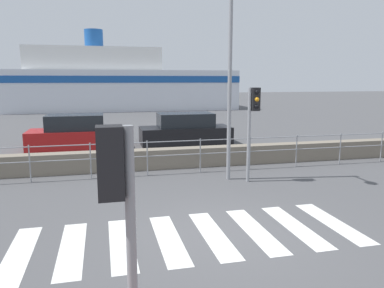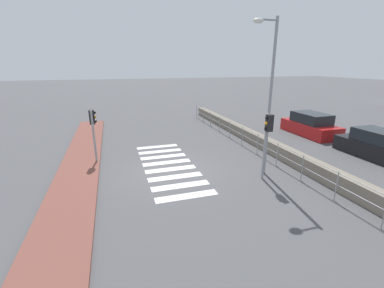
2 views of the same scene
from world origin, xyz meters
TOP-DOWN VIEW (x-y plane):
  - ground_plane at (0.00, 0.00)m, footprint 160.00×160.00m
  - sidewalk_brick at (0.00, -4.10)m, footprint 24.00×1.80m
  - crosswalk at (-0.63, 0.00)m, footprint 6.75×2.40m
  - seawall at (0.00, 5.88)m, footprint 25.47×0.55m
  - harbor_fence at (-0.00, 5.01)m, footprint 22.96×0.04m
  - traffic_light_near at (-2.13, -3.33)m, footprint 0.34×0.32m
  - traffic_light_far at (2.09, 3.54)m, footprint 0.34×0.32m
  - streetlamp at (1.50, 3.75)m, footprint 0.32×1.08m
  - parked_car_red at (-3.43, 10.70)m, footprint 4.11×1.86m
  - parked_car_black at (1.65, 10.70)m, footprint 4.33×1.75m

SIDE VIEW (x-z plane):
  - ground_plane at x=0.00m, z-range 0.00..0.00m
  - crosswalk at x=-0.63m, z-range 0.00..0.01m
  - sidewalk_brick at x=0.00m, z-range 0.00..0.12m
  - seawall at x=0.00m, z-range 0.00..0.68m
  - parked_car_black at x=1.65m, z-range -0.11..1.37m
  - parked_car_red at x=-3.43m, z-range -0.11..1.40m
  - harbor_fence at x=0.00m, z-range 0.18..1.32m
  - traffic_light_near at x=-2.13m, z-range 0.62..3.26m
  - traffic_light_far at x=2.09m, z-range 0.66..3.49m
  - streetlamp at x=1.50m, z-range 0.74..7.21m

